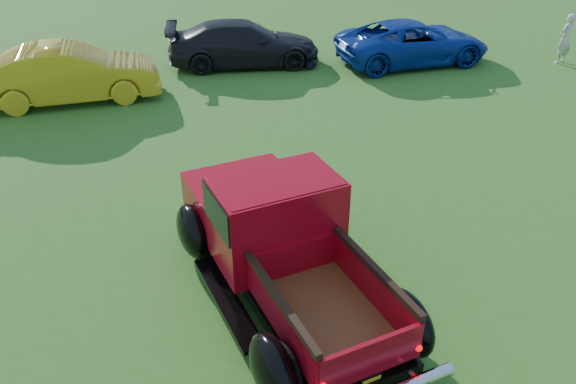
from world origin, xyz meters
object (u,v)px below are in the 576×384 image
object	(u,v)px
show_car_blue	(413,42)
show_car_yellow	(70,74)
spectator	(565,39)
show_car_grey	(244,44)
pickup_truck	(276,237)

from	to	relation	value
show_car_blue	show_car_yellow	bearing A→B (deg)	91.87
show_car_yellow	spectator	xyz separation A→B (m)	(15.00, -0.72, 0.02)
show_car_yellow	show_car_grey	world-z (taller)	show_car_yellow
pickup_truck	show_car_blue	bearing A→B (deg)	43.96
show_car_grey	spectator	bearing A→B (deg)	-96.52
show_car_blue	pickup_truck	bearing A→B (deg)	142.51
show_car_grey	show_car_blue	xyz separation A→B (m)	(5.23, -1.27, -0.01)
show_car_yellow	spectator	world-z (taller)	spectator
show_car_blue	spectator	size ratio (longest dim) A/B	3.11
pickup_truck	show_car_grey	world-z (taller)	pickup_truck
pickup_truck	show_car_grey	distance (m)	10.92
show_car_yellow	spectator	bearing A→B (deg)	-93.80
pickup_truck	spectator	distance (m)	14.27
show_car_blue	spectator	xyz separation A→B (m)	(4.67, -1.27, 0.11)
pickup_truck	spectator	size ratio (longest dim) A/B	3.34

